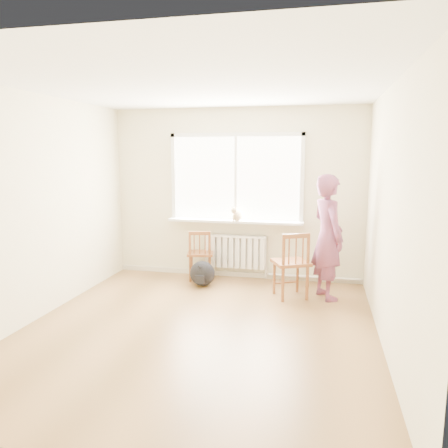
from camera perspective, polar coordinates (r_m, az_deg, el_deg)
The scene contains 13 objects.
floor at distance 5.15m, azimuth -3.40°, elevation -13.60°, with size 4.50×4.50×0.00m, color olive.
ceiling at distance 4.80m, azimuth -3.72°, elevation 17.65°, with size 4.50×4.50×0.00m, color white.
back_wall at distance 6.96m, azimuth 1.62°, elevation 3.91°, with size 4.00×0.01×2.70m, color beige.
window at distance 6.92m, azimuth 1.59°, elevation 6.47°, with size 2.12×0.05×1.42m.
windowsill at distance 6.91m, azimuth 1.43°, elevation 0.36°, with size 2.15×0.22×0.04m, color white.
radiator at distance 7.02m, azimuth 1.44°, elevation -3.58°, with size 1.00×0.12×0.55m.
heating_pipe at distance 7.01m, azimuth 11.62°, elevation -6.81°, with size 0.04×0.04×1.40m, color silver.
baseboard at distance 7.19m, azimuth 1.54°, elevation -6.55°, with size 4.00×0.03×0.08m, color beige.
chair_left at distance 6.90m, azimuth -3.13°, elevation -4.09°, with size 0.47×0.45×0.81m.
chair_right at distance 6.11m, azimuth 8.89°, elevation -5.31°, with size 0.61×0.60×0.94m.
person at distance 6.14m, azimuth 13.39°, elevation -1.67°, with size 0.63×0.41×1.72m, color #B73D57.
cat at distance 6.80m, azimuth 1.71°, elevation 1.23°, with size 0.22×0.36×0.25m.
backpack at distance 6.66m, azimuth -2.83°, elevation -6.48°, with size 0.39×0.29×0.39m, color black.
Camera 1 is at (1.33, -4.56, 2.00)m, focal length 35.00 mm.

